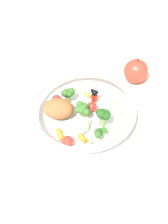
{
  "coord_description": "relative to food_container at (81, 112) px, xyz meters",
  "views": [
    {
      "loc": [
        0.35,
        -0.28,
        0.58
      ],
      "look_at": [
        -0.01,
        0.0,
        0.03
      ],
      "focal_mm": 47.66,
      "sensor_mm": 36.0,
      "label": 1
    }
  ],
  "objects": [
    {
      "name": "food_container",
      "position": [
        0.0,
        0.0,
        0.0
      ],
      "size": [
        0.25,
        0.25,
        0.07
      ],
      "color": "white",
      "rests_on": "ground_plane"
    },
    {
      "name": "ground_plane",
      "position": [
        0.01,
        0.0,
        -0.03
      ],
      "size": [
        2.4,
        2.4,
        0.0
      ],
      "primitive_type": "plane",
      "color": "silver"
    },
    {
      "name": "loose_apple",
      "position": [
        -0.02,
        0.2,
        0.0
      ],
      "size": [
        0.07,
        0.07,
        0.08
      ],
      "color": "#BC3828",
      "rests_on": "ground_plane"
    }
  ]
}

